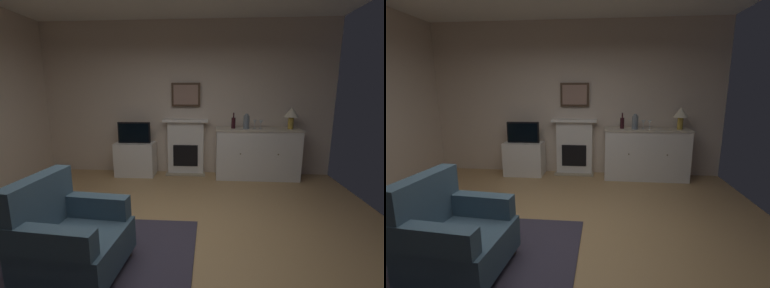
{
  "view_description": "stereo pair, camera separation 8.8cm",
  "coord_description": "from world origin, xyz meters",
  "views": [
    {
      "loc": [
        0.51,
        -2.48,
        1.66
      ],
      "look_at": [
        0.29,
        0.68,
        1.0
      ],
      "focal_mm": 24.53,
      "sensor_mm": 36.0,
      "label": 1
    },
    {
      "loc": [
        0.6,
        -2.47,
        1.66
      ],
      "look_at": [
        0.29,
        0.68,
        1.0
      ],
      "focal_mm": 24.53,
      "sensor_mm": 36.0,
      "label": 2
    }
  ],
  "objects": [
    {
      "name": "ground_plane",
      "position": [
        0.0,
        0.0,
        -0.05
      ],
      "size": [
        5.71,
        5.45,
        0.1
      ],
      "primitive_type": "cube",
      "color": "tan",
      "rests_on": "ground"
    },
    {
      "name": "wall_rear",
      "position": [
        0.0,
        2.7,
        1.47
      ],
      "size": [
        5.71,
        0.06,
        2.93
      ],
      "primitive_type": "cube",
      "color": "beige",
      "rests_on": "ground_plane"
    },
    {
      "name": "area_rug",
      "position": [
        -0.71,
        -0.41,
        0.01
      ],
      "size": [
        2.16,
        1.97,
        0.02
      ],
      "primitive_type": "cube",
      "color": "#383342",
      "rests_on": "ground_plane"
    },
    {
      "name": "fireplace_unit",
      "position": [
        0.04,
        2.57,
        0.55
      ],
      "size": [
        0.87,
        0.3,
        1.1
      ],
      "color": "white",
      "rests_on": "ground_plane"
    },
    {
      "name": "framed_picture",
      "position": [
        0.04,
        2.61,
        1.56
      ],
      "size": [
        0.55,
        0.04,
        0.45
      ],
      "color": "#473323"
    },
    {
      "name": "sideboard_cabinet",
      "position": [
        1.4,
        2.39,
        0.48
      ],
      "size": [
        1.56,
        0.49,
        0.95
      ],
      "color": "white",
      "rests_on": "ground_plane"
    },
    {
      "name": "table_lamp",
      "position": [
        1.98,
        2.39,
        1.23
      ],
      "size": [
        0.26,
        0.26,
        0.4
      ],
      "color": "#B79338",
      "rests_on": "sideboard_cabinet"
    },
    {
      "name": "wine_bottle",
      "position": [
        0.94,
        2.4,
        1.06
      ],
      "size": [
        0.08,
        0.08,
        0.29
      ],
      "color": "#331419",
      "rests_on": "sideboard_cabinet"
    },
    {
      "name": "wine_glass_left",
      "position": [
        1.32,
        2.37,
        1.07
      ],
      "size": [
        0.07,
        0.07,
        0.16
      ],
      "color": "silver",
      "rests_on": "sideboard_cabinet"
    },
    {
      "name": "wine_glass_center",
      "position": [
        1.43,
        2.34,
        1.07
      ],
      "size": [
        0.07,
        0.07,
        0.16
      ],
      "color": "silver",
      "rests_on": "sideboard_cabinet"
    },
    {
      "name": "vase_decorative",
      "position": [
        1.17,
        2.34,
        1.09
      ],
      "size": [
        0.11,
        0.11,
        0.28
      ],
      "color": "slate",
      "rests_on": "sideboard_cabinet"
    },
    {
      "name": "tv_cabinet",
      "position": [
        -0.94,
        2.41,
        0.33
      ],
      "size": [
        0.75,
        0.42,
        0.65
      ],
      "color": "white",
      "rests_on": "ground_plane"
    },
    {
      "name": "tv_set",
      "position": [
        -0.94,
        2.38,
        0.85
      ],
      "size": [
        0.62,
        0.07,
        0.4
      ],
      "color": "black",
      "rests_on": "tv_cabinet"
    },
    {
      "name": "armchair",
      "position": [
        -0.72,
        -0.45,
        0.38
      ],
      "size": [
        0.87,
        0.84,
        0.92
      ],
      "color": "#3F596B",
      "rests_on": "ground_plane"
    }
  ]
}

